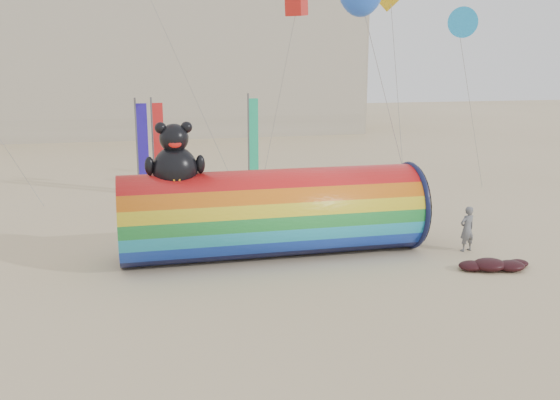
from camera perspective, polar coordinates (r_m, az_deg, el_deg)
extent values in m
plane|color=#CCB58C|center=(20.71, -0.38, -7.46)|extent=(160.00, 160.00, 0.00)
cube|color=#B7AD99|center=(65.44, -20.79, 14.45)|extent=(60.00, 15.00, 20.00)
cube|color=#28303D|center=(57.98, -21.76, 15.19)|extent=(59.50, 0.12, 17.00)
cylinder|color=red|center=(22.99, -0.64, -1.19)|extent=(11.09, 3.23, 3.23)
torus|color=#0F1438|center=(24.73, 11.73, -0.46)|extent=(0.22, 3.39, 3.39)
cylinder|color=black|center=(24.79, 12.00, -0.44)|extent=(0.06, 3.20, 3.20)
ellipsoid|color=black|center=(22.13, -9.57, 2.74)|extent=(1.58, 1.41, 1.66)
ellipsoid|color=orange|center=(21.65, -9.46, 2.27)|extent=(0.81, 0.36, 0.71)
sphere|color=black|center=(21.97, -9.67, 5.58)|extent=(1.02, 1.02, 1.02)
sphere|color=black|center=(21.91, -10.87, 6.49)|extent=(0.41, 0.41, 0.41)
sphere|color=black|center=(21.96, -8.55, 6.59)|extent=(0.41, 0.41, 0.41)
ellipsoid|color=red|center=(21.58, -9.58, 5.09)|extent=(0.45, 0.16, 0.28)
ellipsoid|color=black|center=(21.97, -11.85, 3.06)|extent=(0.33, 0.33, 0.67)
ellipsoid|color=black|center=(22.09, -7.29, 3.28)|extent=(0.33, 0.33, 0.67)
imported|color=slate|center=(24.68, 16.74, -2.55)|extent=(0.72, 0.55, 1.75)
ellipsoid|color=#390A0E|center=(22.89, 18.60, -5.62)|extent=(1.17, 0.99, 0.41)
ellipsoid|color=#390A0E|center=(23.11, 20.34, -5.66)|extent=(0.99, 0.84, 0.34)
ellipsoid|color=#390A0E|center=(22.72, 17.10, -5.77)|extent=(0.91, 0.77, 0.32)
ellipsoid|color=#390A0E|center=(23.39, 18.70, -5.41)|extent=(0.78, 0.66, 0.27)
ellipsoid|color=#390A0E|center=(23.64, 20.94, -5.42)|extent=(0.73, 0.62, 0.25)
cylinder|color=#59595E|center=(34.05, -12.93, 4.74)|extent=(0.10, 0.10, 5.20)
cube|color=#2515A2|center=(34.04, -12.42, 4.85)|extent=(0.56, 0.06, 4.50)
cylinder|color=#59595E|center=(34.23, -11.53, 4.85)|extent=(0.10, 0.10, 5.20)
cube|color=red|center=(34.23, -11.02, 4.96)|extent=(0.56, 0.06, 4.50)
cylinder|color=#59595E|center=(37.41, -2.89, 5.74)|extent=(0.10, 0.10, 5.20)
cube|color=#1CB680|center=(37.47, -2.43, 5.83)|extent=(0.56, 0.06, 4.50)
cube|color=red|center=(29.54, 1.50, 17.72)|extent=(0.79, 0.79, 1.27)
cone|color=#1B97DF|center=(31.59, 16.10, 15.29)|extent=(1.41, 1.41, 1.27)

